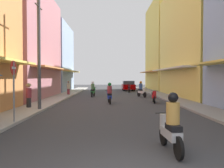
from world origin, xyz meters
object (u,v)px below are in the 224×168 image
parked_car (128,86)px  motorbike_red (154,96)px  motorbike_blue (109,94)px  motorbike_green (93,90)px  motorbike_maroon (129,89)px  utility_pole (39,53)px  motorbike_silver (171,125)px  pedestrian_crossing (68,88)px  street_sign_no_entry (14,83)px  pedestrian_midway (29,94)px  motorbike_white (142,90)px

parked_car → motorbike_red: bearing=-88.0°
motorbike_blue → motorbike_green: size_ratio=1.00×
motorbike_red → parked_car: parked_car is taller
motorbike_maroon → utility_pole: bearing=-112.0°
motorbike_green → utility_pole: utility_pole is taller
motorbike_maroon → parked_car: bearing=86.6°
motorbike_silver → utility_pole: (-5.65, 7.65, 2.69)m
parked_car → pedestrian_crossing: (-7.24, -9.13, 0.04)m
pedestrian_crossing → street_sign_no_entry: street_sign_no_entry is taller
motorbike_blue → motorbike_red: bearing=6.3°
motorbike_green → motorbike_silver: size_ratio=1.00×
motorbike_red → motorbike_silver: size_ratio=1.00×
motorbike_red → motorbike_silver: motorbike_silver is taller
motorbike_red → street_sign_no_entry: size_ratio=0.68×
motorbike_silver → parked_car: size_ratio=0.44×
motorbike_blue → pedestrian_crossing: (-4.40, 7.92, 0.08)m
pedestrian_midway → street_sign_no_entry: size_ratio=0.61×
motorbike_maroon → pedestrian_midway: bearing=-115.6°
motorbike_silver → pedestrian_midway: (-6.52, 8.42, 0.21)m
motorbike_white → motorbike_silver: same height
motorbike_blue → motorbike_silver: (1.56, -11.53, 0.00)m
motorbike_red → motorbike_silver: bearing=-98.9°
motorbike_maroon → pedestrian_midway: (-7.54, -15.75, 0.41)m
motorbike_blue → motorbike_green: bearing=105.1°
motorbike_red → motorbike_maroon: 12.30m
motorbike_maroon → parked_car: parked_car is taller
motorbike_white → pedestrian_midway: bearing=-132.8°
motorbike_red → motorbike_silver: 12.05m
parked_car → pedestrian_crossing: pedestrian_crossing is taller
motorbike_green → pedestrian_crossing: bearing=145.4°
motorbike_blue → parked_car: (2.84, 17.05, 0.04)m
motorbike_maroon → street_sign_no_entry: street_sign_no_entry is taller
motorbike_green → pedestrian_crossing: motorbike_green is taller
motorbike_green → pedestrian_midway: size_ratio=1.11×
motorbike_maroon → parked_car: 4.42m
pedestrian_crossing → motorbike_green: bearing=-34.6°
motorbike_red → street_sign_no_entry: street_sign_no_entry is taller
motorbike_white → motorbike_green: same height
pedestrian_midway → motorbike_white: bearing=47.2°
motorbike_red → motorbike_green: size_ratio=1.00×
parked_car → pedestrian_midway: 21.62m
motorbike_maroon → motorbike_silver: (-1.02, -24.17, 0.20)m
motorbike_silver → street_sign_no_entry: street_sign_no_entry is taller
pedestrian_midway → parked_car: bearing=68.9°
motorbike_maroon → parked_car: (0.26, 4.41, 0.24)m
motorbike_blue → pedestrian_midway: 5.86m
motorbike_maroon → pedestrian_crossing: bearing=-145.9°
motorbike_green → pedestrian_crossing: size_ratio=1.15×
motorbike_white → utility_pole: utility_pole is taller
motorbike_green → street_sign_no_entry: bearing=-99.7°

